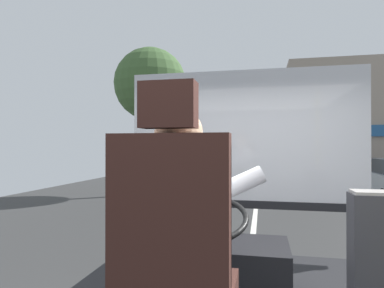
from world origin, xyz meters
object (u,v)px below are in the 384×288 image
object	(u,v)px
driver_seat	(175,272)
bus_driver	(181,218)
parked_car_blue	(364,171)
parked_car_white	(336,164)
steering_console	(214,266)
fare_box	(372,254)

from	to	relation	value
driver_seat	bus_driver	distance (m)	0.23
parked_car_blue	parked_car_white	distance (m)	5.05
bus_driver	parked_car_white	bearing A→B (deg)	76.74
steering_console	fare_box	size ratio (longest dim) A/B	1.32
bus_driver	parked_car_white	distance (m)	21.37
bus_driver	fare_box	distance (m)	1.48
driver_seat	fare_box	size ratio (longest dim) A/B	1.66
parked_car_white	steering_console	bearing A→B (deg)	-103.94
bus_driver	steering_console	world-z (taller)	bus_driver
fare_box	parked_car_blue	bearing A→B (deg)	74.74
driver_seat	parked_car_blue	distance (m)	16.67
fare_box	parked_car_blue	xyz separation A→B (m)	(4.04, 14.80, -0.45)
driver_seat	bus_driver	size ratio (longest dim) A/B	1.77
driver_seat	bus_driver	world-z (taller)	driver_seat
steering_console	fare_box	distance (m)	1.09
parked_car_blue	driver_seat	bearing A→B (deg)	-107.85
steering_console	fare_box	world-z (taller)	fare_box
parked_car_blue	parked_car_white	world-z (taller)	parked_car_white
steering_console	parked_car_white	distance (m)	20.35
bus_driver	driver_seat	bearing A→B (deg)	-90.00
driver_seat	parked_car_white	size ratio (longest dim) A/B	0.31
bus_driver	parked_car_white	size ratio (longest dim) A/B	0.18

